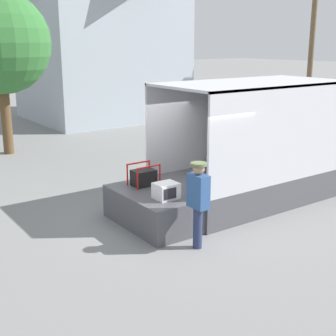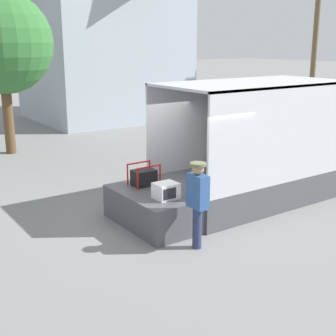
{
  "view_description": "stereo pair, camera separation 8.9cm",
  "coord_description": "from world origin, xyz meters",
  "px_view_note": "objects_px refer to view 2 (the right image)",
  "views": [
    {
      "loc": [
        -5.94,
        -8.13,
        3.92
      ],
      "look_at": [
        -0.31,
        -0.2,
        1.3
      ],
      "focal_mm": 50.0,
      "sensor_mm": 36.0,
      "label": 1
    },
    {
      "loc": [
        -5.86,
        -8.18,
        3.92
      ],
      "look_at": [
        -0.31,
        -0.2,
        1.3
      ],
      "focal_mm": 50.0,
      "sensor_mm": 36.0,
      "label": 2
    }
  ],
  "objects_px": {
    "street_tree": "(2,43)",
    "microwave": "(166,191)",
    "portable_generator": "(145,177)",
    "box_truck": "(293,157)",
    "utility_pole": "(315,43)",
    "worker_person": "(198,196)"
  },
  "relations": [
    {
      "from": "portable_generator",
      "to": "street_tree",
      "type": "height_order",
      "value": "street_tree"
    },
    {
      "from": "utility_pole",
      "to": "microwave",
      "type": "bearing_deg",
      "value": -150.95
    },
    {
      "from": "worker_person",
      "to": "street_tree",
      "type": "height_order",
      "value": "street_tree"
    },
    {
      "from": "worker_person",
      "to": "street_tree",
      "type": "bearing_deg",
      "value": 92.89
    },
    {
      "from": "utility_pole",
      "to": "portable_generator",
      "type": "bearing_deg",
      "value": -153.95
    },
    {
      "from": "portable_generator",
      "to": "utility_pole",
      "type": "height_order",
      "value": "utility_pole"
    },
    {
      "from": "microwave",
      "to": "street_tree",
      "type": "distance_m",
      "value": 9.75
    },
    {
      "from": "box_truck",
      "to": "microwave",
      "type": "distance_m",
      "value": 4.56
    },
    {
      "from": "microwave",
      "to": "street_tree",
      "type": "bearing_deg",
      "value": 92.96
    },
    {
      "from": "microwave",
      "to": "utility_pole",
      "type": "height_order",
      "value": "utility_pole"
    },
    {
      "from": "worker_person",
      "to": "utility_pole",
      "type": "relative_size",
      "value": 0.23
    },
    {
      "from": "portable_generator",
      "to": "street_tree",
      "type": "bearing_deg",
      "value": 94.33
    },
    {
      "from": "microwave",
      "to": "portable_generator",
      "type": "bearing_deg",
      "value": 82.46
    },
    {
      "from": "street_tree",
      "to": "microwave",
      "type": "bearing_deg",
      "value": -87.04
    },
    {
      "from": "box_truck",
      "to": "utility_pole",
      "type": "height_order",
      "value": "utility_pole"
    },
    {
      "from": "worker_person",
      "to": "utility_pole",
      "type": "bearing_deg",
      "value": 31.99
    },
    {
      "from": "portable_generator",
      "to": "utility_pole",
      "type": "relative_size",
      "value": 0.08
    },
    {
      "from": "portable_generator",
      "to": "street_tree",
      "type": "distance_m",
      "value": 8.74
    },
    {
      "from": "utility_pole",
      "to": "street_tree",
      "type": "height_order",
      "value": "utility_pole"
    },
    {
      "from": "worker_person",
      "to": "street_tree",
      "type": "xyz_separation_m",
      "value": [
        -0.52,
        10.29,
        2.82
      ]
    },
    {
      "from": "microwave",
      "to": "street_tree",
      "type": "relative_size",
      "value": 0.08
    },
    {
      "from": "box_truck",
      "to": "worker_person",
      "type": "xyz_separation_m",
      "value": [
        -4.49,
        -1.53,
        0.15
      ]
    }
  ]
}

